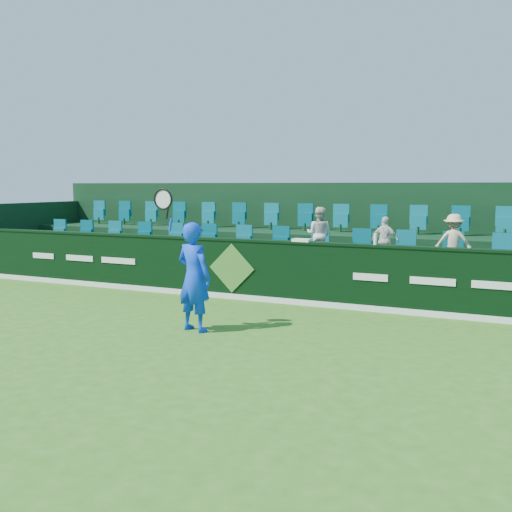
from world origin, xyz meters
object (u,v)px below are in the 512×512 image
at_px(spectator_left, 319,234).
at_px(drinks_bottle, 375,239).
at_px(tennis_player, 194,276).
at_px(spectator_right, 453,241).
at_px(towel, 302,240).
at_px(spectator_middle, 385,241).

relative_size(spectator_left, drinks_bottle, 5.47).
distance_m(tennis_player, spectator_left, 4.14).
height_order(tennis_player, spectator_left, tennis_player).
xyz_separation_m(tennis_player, spectator_right, (3.91, 3.99, 0.40)).
relative_size(tennis_player, towel, 6.63).
distance_m(spectator_middle, towel, 1.90).
xyz_separation_m(tennis_player, spectator_left, (0.99, 3.99, 0.45)).
height_order(tennis_player, spectator_right, tennis_player).
height_order(tennis_player, drinks_bottle, tennis_player).
xyz_separation_m(spectator_middle, towel, (-1.53, -1.12, 0.05)).
height_order(spectator_middle, spectator_right, spectator_right).
xyz_separation_m(tennis_player, towel, (0.96, 2.87, 0.41)).
relative_size(spectator_left, spectator_middle, 1.17).
bearing_deg(spectator_middle, drinks_bottle, 103.10).
bearing_deg(tennis_player, spectator_right, 45.59).
distance_m(spectator_middle, spectator_right, 1.42).
distance_m(spectator_right, towel, 3.15).
bearing_deg(towel, tennis_player, -108.52).
height_order(tennis_player, spectator_middle, tennis_player).
relative_size(spectator_left, spectator_right, 1.09).
distance_m(spectator_left, drinks_bottle, 1.90).
bearing_deg(towel, spectator_left, 88.74).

